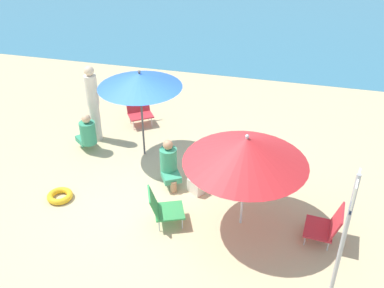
{
  "coord_description": "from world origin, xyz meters",
  "views": [
    {
      "loc": [
        2.13,
        -6.11,
        5.15
      ],
      "look_at": [
        0.35,
        0.87,
        0.7
      ],
      "focal_mm": 41.08,
      "sensor_mm": 36.0,
      "label": 1
    }
  ],
  "objects_px": {
    "person_c": "(87,133)",
    "person_a": "(169,163)",
    "warning_sign": "(348,221)",
    "swim_ring": "(60,196)",
    "beach_chair_a": "(139,110)",
    "beach_chair_b": "(327,225)",
    "beach_chair_c": "(162,207)",
    "umbrella_red": "(246,150)",
    "person_b": "(93,103)",
    "beach_bag": "(196,186)",
    "umbrella_blue": "(140,80)"
  },
  "relations": [
    {
      "from": "person_c",
      "to": "person_a",
      "type": "bearing_deg",
      "value": -160.76
    },
    {
      "from": "warning_sign",
      "to": "swim_ring",
      "type": "xyz_separation_m",
      "value": [
        -4.84,
        0.97,
        -1.3
      ]
    },
    {
      "from": "beach_chair_a",
      "to": "beach_chair_b",
      "type": "height_order",
      "value": "beach_chair_a"
    },
    {
      "from": "beach_chair_c",
      "to": "person_c",
      "type": "distance_m",
      "value": 2.92
    },
    {
      "from": "beach_chair_b",
      "to": "umbrella_red",
      "type": "bearing_deg",
      "value": 2.03
    },
    {
      "from": "umbrella_red",
      "to": "person_a",
      "type": "distance_m",
      "value": 2.0
    },
    {
      "from": "beach_chair_a",
      "to": "person_b",
      "type": "xyz_separation_m",
      "value": [
        -0.67,
        -0.95,
        0.55
      ]
    },
    {
      "from": "beach_chair_b",
      "to": "person_b",
      "type": "relative_size",
      "value": 0.37
    },
    {
      "from": "umbrella_red",
      "to": "beach_chair_c",
      "type": "distance_m",
      "value": 1.76
    },
    {
      "from": "person_c",
      "to": "beach_bag",
      "type": "relative_size",
      "value": 2.95
    },
    {
      "from": "umbrella_red",
      "to": "swim_ring",
      "type": "relative_size",
      "value": 4.2
    },
    {
      "from": "umbrella_blue",
      "to": "person_c",
      "type": "height_order",
      "value": "umbrella_blue"
    },
    {
      "from": "swim_ring",
      "to": "beach_bag",
      "type": "bearing_deg",
      "value": 18.69
    },
    {
      "from": "beach_chair_c",
      "to": "person_a",
      "type": "bearing_deg",
      "value": 78.14
    },
    {
      "from": "umbrella_blue",
      "to": "person_b",
      "type": "xyz_separation_m",
      "value": [
        -1.25,
        0.33,
        -0.8
      ]
    },
    {
      "from": "umbrella_red",
      "to": "umbrella_blue",
      "type": "xyz_separation_m",
      "value": [
        -2.35,
        1.67,
        0.22
      ]
    },
    {
      "from": "umbrella_red",
      "to": "beach_chair_a",
      "type": "xyz_separation_m",
      "value": [
        -2.92,
        2.95,
        -1.13
      ]
    },
    {
      "from": "person_b",
      "to": "beach_bag",
      "type": "xyz_separation_m",
      "value": [
        2.64,
        -1.36,
        -0.77
      ]
    },
    {
      "from": "umbrella_blue",
      "to": "person_a",
      "type": "height_order",
      "value": "umbrella_blue"
    },
    {
      "from": "umbrella_blue",
      "to": "beach_chair_a",
      "type": "relative_size",
      "value": 2.55
    },
    {
      "from": "beach_chair_b",
      "to": "beach_chair_c",
      "type": "height_order",
      "value": "beach_chair_c"
    },
    {
      "from": "beach_chair_b",
      "to": "beach_chair_c",
      "type": "xyz_separation_m",
      "value": [
        -2.7,
        -0.26,
        0.02
      ]
    },
    {
      "from": "person_a",
      "to": "beach_bag",
      "type": "distance_m",
      "value": 0.67
    },
    {
      "from": "umbrella_blue",
      "to": "swim_ring",
      "type": "xyz_separation_m",
      "value": [
        -1.0,
        -1.85,
        -1.65
      ]
    },
    {
      "from": "beach_chair_c",
      "to": "beach_chair_b",
      "type": "bearing_deg",
      "value": -17.37
    },
    {
      "from": "umbrella_red",
      "to": "person_a",
      "type": "xyz_separation_m",
      "value": [
        -1.52,
        0.8,
        -1.02
      ]
    },
    {
      "from": "beach_chair_a",
      "to": "beach_chair_c",
      "type": "bearing_deg",
      "value": -8.58
    },
    {
      "from": "person_a",
      "to": "person_c",
      "type": "relative_size",
      "value": 1.06
    },
    {
      "from": "beach_chair_a",
      "to": "beach_chair_b",
      "type": "bearing_deg",
      "value": 20.15
    },
    {
      "from": "person_b",
      "to": "swim_ring",
      "type": "distance_m",
      "value": 2.34
    },
    {
      "from": "beach_chair_b",
      "to": "beach_chair_a",
      "type": "bearing_deg",
      "value": -29.68
    },
    {
      "from": "beach_bag",
      "to": "person_c",
      "type": "bearing_deg",
      "value": 161.56
    },
    {
      "from": "beach_chair_b",
      "to": "person_c",
      "type": "height_order",
      "value": "person_c"
    },
    {
      "from": "person_b",
      "to": "person_c",
      "type": "xyz_separation_m",
      "value": [
        0.03,
        -0.49,
        -0.48
      ]
    },
    {
      "from": "person_a",
      "to": "warning_sign",
      "type": "relative_size",
      "value": 0.45
    },
    {
      "from": "beach_chair_a",
      "to": "swim_ring",
      "type": "height_order",
      "value": "beach_chair_a"
    },
    {
      "from": "umbrella_red",
      "to": "warning_sign",
      "type": "distance_m",
      "value": 1.88
    },
    {
      "from": "person_a",
      "to": "umbrella_red",
      "type": "bearing_deg",
      "value": 30.67
    },
    {
      "from": "umbrella_blue",
      "to": "beach_bag",
      "type": "height_order",
      "value": "umbrella_blue"
    },
    {
      "from": "beach_chair_a",
      "to": "person_b",
      "type": "bearing_deg",
      "value": -70.23
    },
    {
      "from": "umbrella_red",
      "to": "beach_chair_a",
      "type": "relative_size",
      "value": 2.67
    },
    {
      "from": "warning_sign",
      "to": "person_a",
      "type": "bearing_deg",
      "value": 157.32
    },
    {
      "from": "umbrella_red",
      "to": "swim_ring",
      "type": "xyz_separation_m",
      "value": [
        -3.35,
        -0.17,
        -1.43
      ]
    },
    {
      "from": "umbrella_blue",
      "to": "swim_ring",
      "type": "relative_size",
      "value": 4.02
    },
    {
      "from": "umbrella_blue",
      "to": "person_a",
      "type": "distance_m",
      "value": 1.73
    },
    {
      "from": "umbrella_red",
      "to": "beach_chair_b",
      "type": "xyz_separation_m",
      "value": [
        1.4,
        -0.08,
        -1.16
      ]
    },
    {
      "from": "person_b",
      "to": "swim_ring",
      "type": "bearing_deg",
      "value": -129.52
    },
    {
      "from": "person_c",
      "to": "beach_chair_c",
      "type": "bearing_deg",
      "value": 179.16
    },
    {
      "from": "beach_chair_a",
      "to": "person_c",
      "type": "bearing_deg",
      "value": -58.84
    },
    {
      "from": "warning_sign",
      "to": "swim_ring",
      "type": "height_order",
      "value": "warning_sign"
    }
  ]
}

